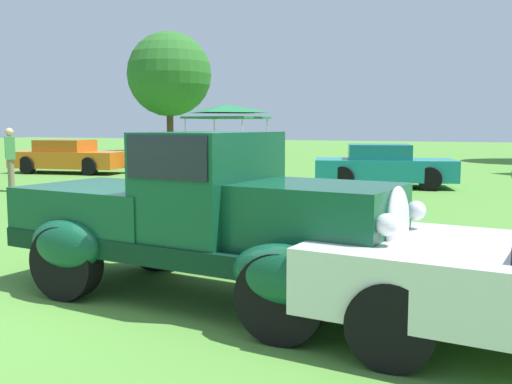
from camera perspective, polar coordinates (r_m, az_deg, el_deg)
ground_plane at (r=6.10m, az=-13.05°, el=-10.55°), size 120.00×120.00×0.00m
feature_pickup_truck at (r=6.00m, az=-5.04°, el=-2.22°), size 4.32×2.16×1.70m
show_car_orange at (r=22.81m, az=-17.65°, el=3.26°), size 4.36×2.33×1.22m
show_car_burgundy at (r=21.29m, az=-6.67°, el=3.31°), size 4.54×2.24×1.22m
show_car_teal at (r=17.15m, az=12.16°, el=2.44°), size 4.18×2.70×1.22m
spectator_far_side at (r=17.05m, az=-22.62°, el=3.12°), size 0.46×0.44×1.69m
canopy_tent_left_field at (r=28.00m, az=-2.80°, el=7.84°), size 3.20×3.20×2.71m
treeline_far_left at (r=39.59m, az=-8.36°, el=11.17°), size 5.48×5.48×7.79m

